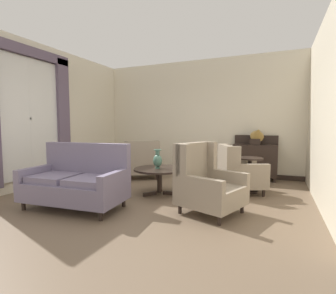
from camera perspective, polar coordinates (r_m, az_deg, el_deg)
name	(u,v)px	position (r m, az deg, el deg)	size (l,w,h in m)	color
ground	(148,201)	(4.61, -4.55, -11.96)	(8.18, 8.18, 0.00)	brown
wall_back	(197,118)	(7.13, 6.51, 6.56)	(5.66, 0.08, 3.10)	beige
wall_left	(65,117)	(6.79, -22.04, 6.33)	(0.08, 4.09, 3.10)	beige
wall_right	(324,112)	(4.83, 31.65, 6.75)	(0.08, 4.09, 3.10)	beige
baseboard_back	(196,171)	(7.19, 6.27, -5.40)	(5.50, 0.03, 0.12)	black
window_with_curtains	(31,111)	(6.04, -28.43, 7.15)	(0.12, 2.01, 2.76)	silver
coffee_table	(160,172)	(4.96, -1.90, -5.68)	(1.00, 1.00, 0.51)	black
porcelain_vase	(158,160)	(4.91, -2.35, -2.94)	(0.18, 0.18, 0.37)	#4C7A66
settee	(77,182)	(4.42, -19.77, -7.37)	(1.67, 0.97, 1.03)	slate
armchair_beside_settee	(142,162)	(6.46, -5.93, -3.33)	(1.14, 1.12, 0.96)	gray
armchair_near_sideboard	(238,172)	(5.25, 15.45, -5.40)	(1.06, 1.04, 0.95)	gray
armchair_foreground_right	(206,184)	(3.98, 8.58, -8.15)	(1.07, 1.05, 1.06)	gray
side_table	(250,171)	(5.33, 17.84, -5.23)	(0.50, 0.50, 0.70)	black
sideboard	(255,160)	(6.59, 18.90, -2.69)	(1.03, 0.37, 1.09)	black
gramophone	(257,135)	(6.45, 19.40, 2.60)	(0.41, 0.48, 0.50)	black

